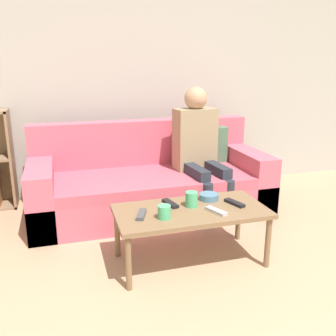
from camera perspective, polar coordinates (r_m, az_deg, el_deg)
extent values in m
cube|color=#B7B2A8|center=(4.07, -4.64, 14.64)|extent=(12.00, 0.06, 2.60)
cube|color=#DB5B70|center=(3.57, -2.56, -4.48)|extent=(2.18, 0.92, 0.29)
cube|color=#C95467|center=(3.43, -2.24, -1.96)|extent=(1.74, 0.74, 0.10)
cube|color=#DB5B70|center=(3.79, -3.99, 3.98)|extent=(2.18, 0.18, 0.44)
cube|color=#DB5B70|center=(3.45, -18.68, -3.83)|extent=(0.22, 0.92, 0.55)
cube|color=#DB5B70|center=(3.87, 11.66, -1.15)|extent=(0.22, 0.92, 0.55)
cube|color=#4C7556|center=(3.86, 6.31, 3.52)|extent=(0.36, 0.12, 0.36)
cube|color=#8E7051|center=(3.94, -22.71, 1.29)|extent=(0.02, 0.28, 0.95)
cylinder|color=brown|center=(2.40, -6.05, -14.21)|extent=(0.04, 0.04, 0.37)
cylinder|color=brown|center=(2.72, 14.97, -10.90)|extent=(0.04, 0.04, 0.37)
cylinder|color=brown|center=(2.79, -7.75, -9.75)|extent=(0.04, 0.04, 0.37)
cylinder|color=brown|center=(3.07, 10.68, -7.43)|extent=(0.04, 0.04, 0.37)
cube|color=brown|center=(2.62, 3.51, -6.59)|extent=(1.05, 0.53, 0.03)
cylinder|color=#282D38|center=(3.27, 6.00, -5.61)|extent=(0.10, 0.10, 0.39)
cylinder|color=#282D38|center=(3.37, 9.25, -5.06)|extent=(0.10, 0.10, 0.39)
cube|color=#282D38|center=(3.39, 4.22, -0.51)|extent=(0.14, 0.42, 0.09)
cube|color=#282D38|center=(3.49, 7.40, -0.13)|extent=(0.14, 0.42, 0.09)
cube|color=#9E8966|center=(3.59, 4.12, 4.43)|extent=(0.41, 0.24, 0.58)
sphere|color=tan|center=(3.54, 4.24, 10.56)|extent=(0.21, 0.21, 0.21)
cylinder|color=#4CB77A|center=(2.45, -0.57, -6.72)|extent=(0.09, 0.09, 0.09)
cylinder|color=#4CB77A|center=(2.64, 3.61, -4.78)|extent=(0.09, 0.09, 0.11)
cube|color=black|center=(2.73, 10.10, -5.26)|extent=(0.10, 0.18, 0.02)
cube|color=#B7B7BC|center=(2.57, 7.34, -6.52)|extent=(0.11, 0.18, 0.02)
cube|color=#47474C|center=(2.50, -4.07, -7.07)|extent=(0.10, 0.18, 0.02)
cube|color=black|center=(2.68, 0.34, -5.42)|extent=(0.08, 0.18, 0.02)
cylinder|color=teal|center=(2.79, 6.23, -4.37)|extent=(0.14, 0.14, 0.05)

